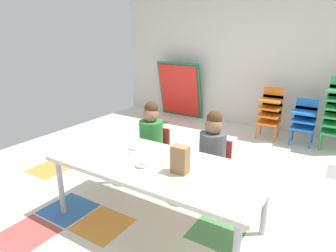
{
  "coord_description": "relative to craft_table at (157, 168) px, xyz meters",
  "views": [
    {
      "loc": [
        1.21,
        -2.45,
        1.63
      ],
      "look_at": [
        -0.1,
        -0.37,
        0.83
      ],
      "focal_mm": 31.25,
      "sensor_mm": 36.0,
      "label": 1
    }
  ],
  "objects": [
    {
      "name": "ground_plane",
      "position": [
        0.05,
        0.61,
        -0.55
      ],
      "size": [
        5.85,
        5.38,
        0.02
      ],
      "color": "silver"
    },
    {
      "name": "back_wall",
      "position": [
        0.05,
        3.31,
        0.67
      ],
      "size": [
        5.85,
        0.1,
        2.42
      ],
      "primitive_type": "cube",
      "color": "beige",
      "rests_on": "ground_plane"
    },
    {
      "name": "craft_table",
      "position": [
        0.0,
        0.0,
        0.0
      ],
      "size": [
        1.83,
        0.81,
        0.58
      ],
      "color": "beige",
      "rests_on": "ground_plane"
    },
    {
      "name": "seated_child_near_camera",
      "position": [
        -0.5,
        0.64,
        0.02
      ],
      "size": [
        0.32,
        0.31,
        0.92
      ],
      "color": "red",
      "rests_on": "ground_plane"
    },
    {
      "name": "seated_child_middle_seat",
      "position": [
        0.23,
        0.64,
        0.02
      ],
      "size": [
        0.32,
        0.32,
        0.92
      ],
      "color": "red",
      "rests_on": "ground_plane"
    },
    {
      "name": "kid_chair_orange_stack",
      "position": [
        0.26,
        2.79,
        -0.08
      ],
      "size": [
        0.32,
        0.3,
        0.8
      ],
      "color": "orange",
      "rests_on": "ground_plane"
    },
    {
      "name": "kid_chair_blue_stack",
      "position": [
        0.76,
        2.79,
        -0.14
      ],
      "size": [
        0.32,
        0.3,
        0.68
      ],
      "color": "blue",
      "rests_on": "ground_plane"
    },
    {
      "name": "folded_activity_table",
      "position": [
        -1.57,
        3.11,
        -0.0
      ],
      "size": [
        0.9,
        0.29,
        1.09
      ],
      "color": "#19724C",
      "rests_on": "ground_plane"
    },
    {
      "name": "paper_bag_brown",
      "position": [
        0.25,
        -0.04,
        0.16
      ],
      "size": [
        0.13,
        0.09,
        0.22
      ],
      "primitive_type": "cube",
      "color": "#9E754C",
      "rests_on": "craft_table"
    },
    {
      "name": "paper_plate_near_edge",
      "position": [
        -0.34,
        0.13,
        0.05
      ],
      "size": [
        0.18,
        0.18,
        0.01
      ],
      "primitive_type": "cylinder",
      "color": "white",
      "rests_on": "craft_table"
    },
    {
      "name": "donut_powdered_on_plate",
      "position": [
        -0.34,
        0.13,
        0.07
      ],
      "size": [
        0.11,
        0.11,
        0.03
      ],
      "primitive_type": "torus",
      "color": "white",
      "rests_on": "craft_table"
    },
    {
      "name": "donut_powdered_loose",
      "position": [
        -0.07,
        -0.12,
        0.06
      ],
      "size": [
        0.1,
        0.1,
        0.03
      ],
      "primitive_type": "torus",
      "color": "white",
      "rests_on": "craft_table"
    }
  ]
}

